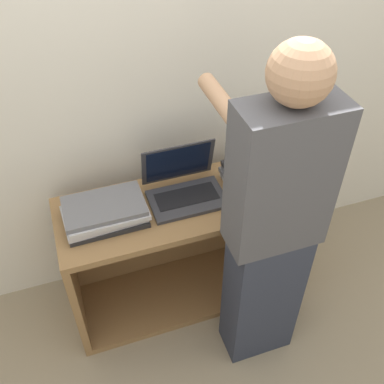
{
  "coord_description": "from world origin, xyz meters",
  "views": [
    {
      "loc": [
        -0.51,
        -1.31,
        2.27
      ],
      "look_at": [
        0.0,
        0.17,
        0.86
      ],
      "focal_mm": 42.0,
      "sensor_mm": 36.0,
      "label": 1
    }
  ],
  "objects_px": {
    "person": "(272,230)",
    "laptop_open": "(184,187)",
    "laptop_stack_left": "(105,212)",
    "laptop_stack_right": "(263,175)"
  },
  "relations": [
    {
      "from": "person",
      "to": "laptop_open",
      "type": "bearing_deg",
      "value": 117.09
    },
    {
      "from": "laptop_stack_left",
      "to": "person",
      "type": "height_order",
      "value": "person"
    },
    {
      "from": "laptop_stack_left",
      "to": "person",
      "type": "bearing_deg",
      "value": -33.14
    },
    {
      "from": "laptop_stack_left",
      "to": "laptop_stack_right",
      "type": "bearing_deg",
      "value": -0.11
    },
    {
      "from": "laptop_stack_right",
      "to": "laptop_stack_left",
      "type": "bearing_deg",
      "value": 179.89
    },
    {
      "from": "laptop_open",
      "to": "laptop_stack_right",
      "type": "bearing_deg",
      "value": -6.82
    },
    {
      "from": "laptop_stack_right",
      "to": "laptop_open",
      "type": "bearing_deg",
      "value": 173.18
    },
    {
      "from": "laptop_stack_right",
      "to": "person",
      "type": "bearing_deg",
      "value": -111.62
    },
    {
      "from": "laptop_open",
      "to": "laptop_stack_right",
      "type": "distance_m",
      "value": 0.41
    },
    {
      "from": "laptop_stack_right",
      "to": "person",
      "type": "xyz_separation_m",
      "value": [
        -0.17,
        -0.42,
        0.07
      ]
    }
  ]
}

